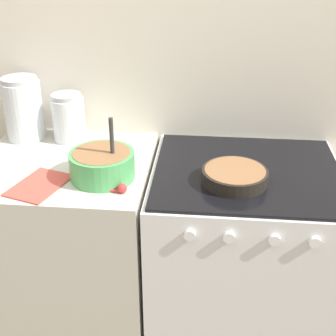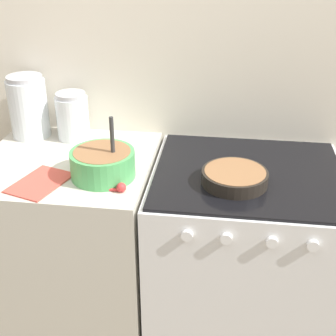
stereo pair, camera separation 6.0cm
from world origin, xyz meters
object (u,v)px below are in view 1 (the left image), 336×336
stove (240,260)px  mixing_bowl (102,163)px  baking_pan (235,176)px  storage_jar_left (24,113)px  storage_jar_middle (69,120)px

stove → mixing_bowl: 0.76m
mixing_bowl → baking_pan: (0.50, 0.01, -0.03)m
storage_jar_left → storage_jar_middle: storage_jar_left is taller
storage_jar_left → stove: bearing=-13.1°
baking_pan → storage_jar_left: 0.99m
baking_pan → storage_jar_middle: (-0.72, 0.33, 0.06)m
storage_jar_left → baking_pan: bearing=-19.6°
stove → storage_jar_middle: storage_jar_middle is taller
stove → storage_jar_left: (-0.98, 0.23, 0.56)m
stove → storage_jar_left: size_ratio=3.18×
baking_pan → storage_jar_middle: bearing=155.5°
baking_pan → storage_jar_left: storage_jar_left is taller
storage_jar_left → storage_jar_middle: bearing=0.0°
stove → baking_pan: 0.49m
storage_jar_left → storage_jar_middle: size_ratio=1.32×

